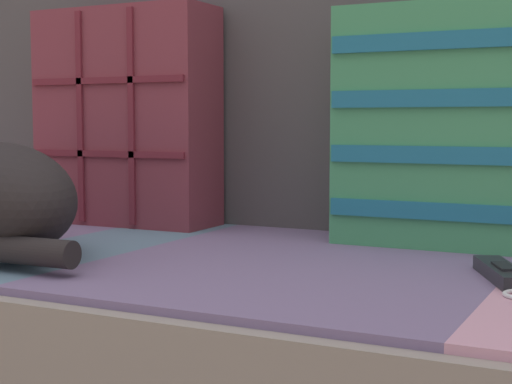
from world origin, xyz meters
TOP-DOWN VIEW (x-y plane):
  - couch at (0.00, 0.14)m, footprint 1.75×0.81m
  - sofa_backrest at (0.00, 0.48)m, footprint 1.72×0.14m
  - throw_pillow_quilted at (-0.30, 0.33)m, footprint 0.36×0.14m
  - throw_pillow_striped at (0.38, 0.33)m, footprint 0.45×0.14m
  - game_remote_far at (0.46, 0.08)m, footprint 0.12×0.20m

SIDE VIEW (x-z plane):
  - couch at x=0.00m, z-range 0.00..0.40m
  - game_remote_far at x=0.46m, z-range 0.40..0.42m
  - throw_pillow_striped at x=0.38m, z-range 0.40..0.78m
  - throw_pillow_quilted at x=-0.30m, z-range 0.40..0.82m
  - sofa_backrest at x=0.00m, z-range 0.40..0.96m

